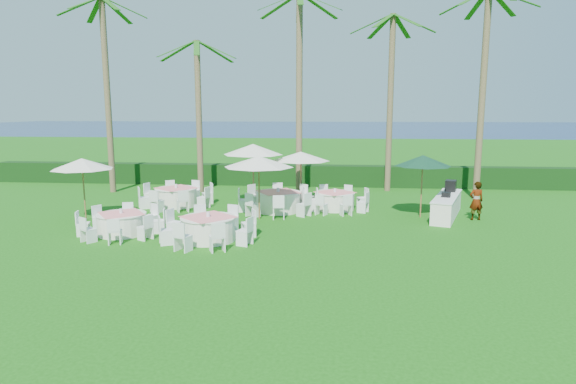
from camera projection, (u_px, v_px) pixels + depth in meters
The scene contains 20 objects.
ground at pixel (231, 238), 16.61m from camera, with size 120.00×120.00×0.00m, color #154F0D.
hedge at pixel (274, 175), 28.28m from camera, with size 34.00×1.00×1.20m, color black.
ocean at pixel (321, 128), 116.69m from camera, with size 260.00×260.00×0.00m, color #071A4A.
banquet_table_a at pixel (122, 223), 17.07m from camera, with size 3.00×3.00×0.92m.
banquet_table_b at pixel (208, 228), 16.25m from camera, with size 3.21×3.21×0.98m.
banquet_table_d at pixel (176, 196), 22.12m from camera, with size 3.34×3.34×1.01m.
banquet_table_e at pixel (278, 201), 20.94m from camera, with size 3.48×3.48×1.04m.
banquet_table_f at pixel (335, 200), 21.35m from camera, with size 3.03×3.03×0.94m.
umbrella_a at pixel (82, 164), 18.89m from camera, with size 2.39×2.39×2.49m.
umbrella_b at pixel (259, 162), 19.16m from camera, with size 2.80×2.80×2.56m.
umbrella_c at pixel (253, 149), 22.06m from camera, with size 2.75×2.75×2.83m.
umbrella_d at pixel (301, 156), 22.25m from camera, with size 2.69×2.69×2.47m.
umbrella_green at pixel (423, 161), 19.44m from camera, with size 2.28×2.28×2.57m.
buffet_table at pixel (447, 205), 19.86m from camera, with size 2.04×3.93×1.38m.
staff_person at pixel (476, 201), 19.21m from camera, with size 0.57×0.37×1.57m, color gray.
palm_a at pixel (107, 88), 25.06m from camera, with size 4.33×4.31×10.04m.
palm_b at pixel (199, 109), 25.35m from camera, with size 4.33×4.31×7.93m.
palm_c at pixel (299, 88), 23.73m from camera, with size 4.12×4.40×9.89m.
palm_d at pixel (390, 96), 25.52m from camera, with size 4.40×3.95×9.30m.
palm_e at pixel (483, 88), 23.02m from camera, with size 4.24×4.37×9.92m.
Camera 1 is at (3.53, -15.84, 4.36)m, focal length 30.00 mm.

